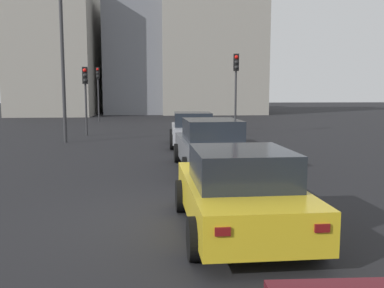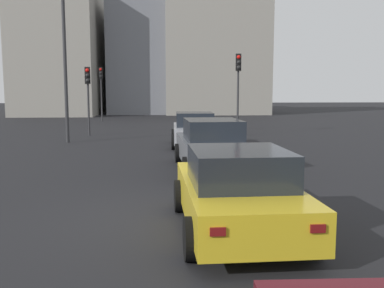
{
  "view_description": "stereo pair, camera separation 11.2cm",
  "coord_description": "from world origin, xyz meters",
  "views": [
    {
      "loc": [
        -7.81,
        -0.03,
        2.41
      ],
      "look_at": [
        3.29,
        -0.97,
        1.02
      ],
      "focal_mm": 39.73,
      "sensor_mm": 36.0,
      "label": 1
    },
    {
      "loc": [
        -7.82,
        -0.14,
        2.41
      ],
      "look_at": [
        3.29,
        -0.97,
        1.02
      ],
      "focal_mm": 39.73,
      "sensor_mm": 36.0,
      "label": 2
    }
  ],
  "objects": [
    {
      "name": "building_facade_left",
      "position": [
        38.04,
        -6.0,
        6.48
      ],
      "size": [
        8.2,
        10.57,
        12.96
      ],
      "primitive_type": "cube",
      "color": "gray",
      "rests_on": "ground_plane"
    },
    {
      "name": "traffic_light_near_left",
      "position": [
        15.52,
        3.74,
        2.66
      ],
      "size": [
        0.32,
        0.3,
        3.69
      ],
      "rotation": [
        0.0,
        0.0,
        3.23
      ],
      "color": "#2D2D30",
      "rests_on": "ground_plane"
    },
    {
      "name": "car_silver_left_lead",
      "position": [
        10.78,
        -1.62,
        0.72
      ],
      "size": [
        4.15,
        2.1,
        1.49
      ],
      "rotation": [
        0.0,
        0.0,
        -0.03
      ],
      "color": "#A8AAB2",
      "rests_on": "ground_plane"
    },
    {
      "name": "traffic_light_far_left",
      "position": [
        14.81,
        -4.3,
        3.13
      ],
      "size": [
        0.32,
        0.29,
        4.37
      ],
      "rotation": [
        0.0,
        0.0,
        3.07
      ],
      "color": "#2D2D30",
      "rests_on": "ground_plane"
    },
    {
      "name": "building_facade_right",
      "position": [
        39.75,
        10.0,
        6.32
      ],
      "size": [
        15.91,
        7.78,
        12.63
      ],
      "primitive_type": "cube",
      "color": "gray",
      "rests_on": "ground_plane"
    },
    {
      "name": "building_facade_center",
      "position": [
        41.09,
        2.0,
        5.68
      ],
      "size": [
        12.03,
        6.48,
        11.36
      ],
      "primitive_type": "cube",
      "color": "slate",
      "rests_on": "ground_plane"
    },
    {
      "name": "car_yellow_left_third",
      "position": [
        -0.78,
        -1.44,
        0.71
      ],
      "size": [
        4.1,
        2.07,
        1.45
      ],
      "rotation": [
        0.0,
        0.0,
        0.02
      ],
      "color": "gold",
      "rests_on": "ground_plane"
    },
    {
      "name": "ground_plane",
      "position": [
        0.0,
        0.0,
        -0.1
      ],
      "size": [
        160.0,
        160.0,
        0.2
      ],
      "primitive_type": "cube",
      "color": "black"
    },
    {
      "name": "traffic_light_near_right",
      "position": [
        26.73,
        4.55,
        3.08
      ],
      "size": [
        0.32,
        0.29,
        4.29
      ],
      "rotation": [
        0.0,
        0.0,
        3.2
      ],
      "color": "#2D2D30",
      "rests_on": "ground_plane"
    },
    {
      "name": "street_lamp_kerbside",
      "position": [
        12.48,
        4.24,
        4.06
      ],
      "size": [
        0.56,
        0.36,
        6.84
      ],
      "color": "#2D2D30",
      "rests_on": "ground_plane"
    },
    {
      "name": "car_grey_left_second",
      "position": [
        4.97,
        -1.69,
        0.75
      ],
      "size": [
        4.78,
        2.14,
        1.57
      ],
      "rotation": [
        0.0,
        0.0,
        0.03
      ],
      "color": "slate",
      "rests_on": "ground_plane"
    }
  ]
}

